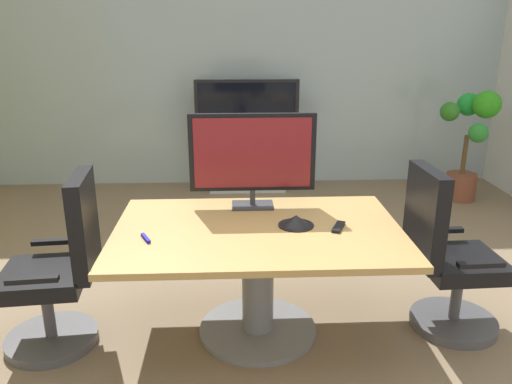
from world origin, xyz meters
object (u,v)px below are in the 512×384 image
office_chair_right (446,264)px  remote_control (339,227)px  wall_display_unit (247,154)px  conference_phone (296,221)px  conference_table (258,257)px  office_chair_left (60,277)px  tv_monitor (252,155)px  potted_plant (469,139)px

office_chair_right → remote_control: office_chair_right is taller
wall_display_unit → conference_phone: bearing=-85.9°
conference_table → wall_display_unit: size_ratio=1.34×
wall_display_unit → conference_phone: (0.21, -2.99, 0.31)m
office_chair_right → wall_display_unit: 3.24m
conference_table → office_chair_left: bearing=-177.0°
office_chair_left → remote_control: office_chair_left is taller
office_chair_left → conference_phone: size_ratio=4.95×
wall_display_unit → remote_control: wall_display_unit is taller
tv_monitor → conference_phone: 0.56m
wall_display_unit → potted_plant: 2.51m
conference_table → wall_display_unit: (0.02, 3.02, -0.09)m
wall_display_unit → remote_control: size_ratio=7.71×
conference_phone → remote_control: size_ratio=1.29×
office_chair_right → conference_table: bearing=87.6°
conference_phone → remote_control: (0.25, -0.05, -0.02)m
potted_plant → office_chair_right: bearing=-116.5°
conference_table → office_chair_right: (1.20, -0.00, -0.07)m
conference_table → remote_control: bearing=-2.9°
conference_phone → office_chair_left: bearing=-176.3°
office_chair_right → tv_monitor: (-1.22, 0.40, 0.63)m
conference_table → tv_monitor: bearing=92.4°
remote_control → wall_display_unit: bearing=122.5°
office_chair_right → potted_plant: size_ratio=0.88×
wall_display_unit → remote_control: 3.09m
office_chair_left → wall_display_unit: bearing=153.1°
potted_plant → conference_table: bearing=-134.2°
conference_table → conference_phone: bearing=7.2°
office_chair_left → remote_control: bearing=86.1°
remote_control → office_chair_left: bearing=-154.9°
office_chair_left → conference_table: bearing=87.8°
conference_table → tv_monitor: tv_monitor is taller
tv_monitor → conference_phone: (0.25, -0.37, -0.33)m
tv_monitor → potted_plant: tv_monitor is taller
conference_phone → conference_table: bearing=-172.8°
conference_phone → office_chair_right: bearing=-2.0°
conference_table → wall_display_unit: bearing=89.6°
potted_plant → remote_control: potted_plant is taller
tv_monitor → potted_plant: bearing=40.7°
office_chair_left → tv_monitor: (1.19, 0.46, 0.63)m
tv_monitor → wall_display_unit: (0.04, 2.62, -0.64)m
office_chair_right → office_chair_left: bearing=89.2°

